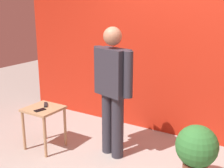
{
  "coord_description": "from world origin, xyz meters",
  "views": [
    {
      "loc": [
        1.38,
        -2.44,
        1.89
      ],
      "look_at": [
        -0.48,
        0.55,
        0.92
      ],
      "focal_mm": 47.59,
      "sensor_mm": 36.0,
      "label": 1
    }
  ],
  "objects_px": {
    "tv_remote": "(46,105)",
    "potted_plant": "(196,151)",
    "cell_phone": "(40,110)",
    "standing_person": "(113,86)",
    "side_table": "(44,115)"
  },
  "relations": [
    {
      "from": "tv_remote",
      "to": "potted_plant",
      "type": "bearing_deg",
      "value": -40.33
    },
    {
      "from": "tv_remote",
      "to": "potted_plant",
      "type": "distance_m",
      "value": 2.0
    },
    {
      "from": "cell_phone",
      "to": "tv_remote",
      "type": "height_order",
      "value": "tv_remote"
    },
    {
      "from": "standing_person",
      "to": "potted_plant",
      "type": "height_order",
      "value": "standing_person"
    },
    {
      "from": "standing_person",
      "to": "potted_plant",
      "type": "bearing_deg",
      "value": -7.1
    },
    {
      "from": "side_table",
      "to": "tv_remote",
      "type": "height_order",
      "value": "tv_remote"
    },
    {
      "from": "standing_person",
      "to": "side_table",
      "type": "xyz_separation_m",
      "value": [
        -0.86,
        -0.33,
        -0.45
      ]
    },
    {
      "from": "tv_remote",
      "to": "potted_plant",
      "type": "relative_size",
      "value": 0.25
    },
    {
      "from": "side_table",
      "to": "potted_plant",
      "type": "distance_m",
      "value": 1.97
    },
    {
      "from": "standing_person",
      "to": "tv_remote",
      "type": "distance_m",
      "value": 0.98
    },
    {
      "from": "cell_phone",
      "to": "tv_remote",
      "type": "distance_m",
      "value": 0.19
    },
    {
      "from": "side_table",
      "to": "potted_plant",
      "type": "bearing_deg",
      "value": 5.54
    },
    {
      "from": "side_table",
      "to": "potted_plant",
      "type": "height_order",
      "value": "potted_plant"
    },
    {
      "from": "tv_remote",
      "to": "standing_person",
      "type": "bearing_deg",
      "value": -27.98
    },
    {
      "from": "cell_phone",
      "to": "potted_plant",
      "type": "distance_m",
      "value": 1.95
    }
  ]
}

